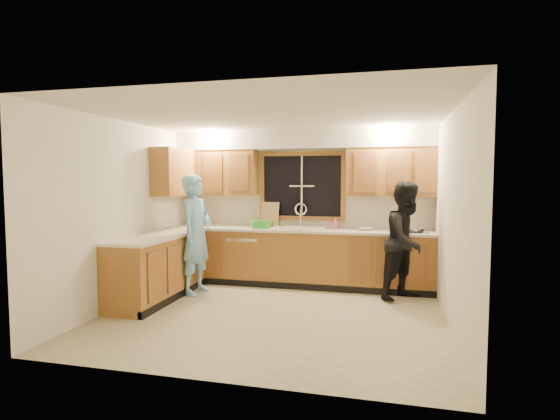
# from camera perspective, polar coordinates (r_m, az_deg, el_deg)

# --- Properties ---
(floor) EXTENTS (4.20, 4.20, 0.00)m
(floor) POSITION_cam_1_polar(r_m,az_deg,el_deg) (5.68, -0.90, -13.50)
(floor) COLOR #B5AC8B
(floor) RESTS_ON ground
(ceiling) EXTENTS (4.20, 4.20, 0.00)m
(ceiling) POSITION_cam_1_polar(r_m,az_deg,el_deg) (5.47, -0.93, 12.32)
(ceiling) COLOR silver
(wall_back) EXTENTS (4.20, 0.00, 4.20)m
(wall_back) POSITION_cam_1_polar(r_m,az_deg,el_deg) (7.29, 2.88, 0.39)
(wall_back) COLOR silver
(wall_back) RESTS_ON ground
(wall_left) EXTENTS (0.00, 3.80, 3.80)m
(wall_left) POSITION_cam_1_polar(r_m,az_deg,el_deg) (6.30, -19.71, -0.40)
(wall_left) COLOR silver
(wall_left) RESTS_ON ground
(wall_right) EXTENTS (0.00, 3.80, 3.80)m
(wall_right) POSITION_cam_1_polar(r_m,az_deg,el_deg) (5.31, 21.58, -1.23)
(wall_right) COLOR silver
(wall_right) RESTS_ON ground
(base_cabinets_back) EXTENTS (4.20, 0.60, 0.88)m
(base_cabinets_back) POSITION_cam_1_polar(r_m,az_deg,el_deg) (7.09, 2.40, -6.31)
(base_cabinets_back) COLOR #A1692E
(base_cabinets_back) RESTS_ON ground
(base_cabinets_left) EXTENTS (0.60, 1.90, 0.88)m
(base_cabinets_left) POSITION_cam_1_polar(r_m,az_deg,el_deg) (6.55, -15.64, -7.31)
(base_cabinets_left) COLOR #A1692E
(base_cabinets_left) RESTS_ON ground
(countertop_back) EXTENTS (4.20, 0.63, 0.04)m
(countertop_back) POSITION_cam_1_polar(r_m,az_deg,el_deg) (7.01, 2.38, -2.63)
(countertop_back) COLOR beige
(countertop_back) RESTS_ON base_cabinets_back
(countertop_left) EXTENTS (0.63, 1.90, 0.04)m
(countertop_left) POSITION_cam_1_polar(r_m,az_deg,el_deg) (6.47, -15.60, -3.32)
(countertop_left) COLOR beige
(countertop_left) RESTS_ON base_cabinets_left
(upper_cabinets_left) EXTENTS (1.35, 0.33, 0.75)m
(upper_cabinets_left) POSITION_cam_1_polar(r_m,az_deg,el_deg) (7.52, -8.11, 4.85)
(upper_cabinets_left) COLOR #A1692E
(upper_cabinets_left) RESTS_ON wall_back
(upper_cabinets_right) EXTENTS (1.35, 0.33, 0.75)m
(upper_cabinets_right) POSITION_cam_1_polar(r_m,az_deg,el_deg) (6.98, 14.25, 4.84)
(upper_cabinets_right) COLOR #A1692E
(upper_cabinets_right) RESTS_ON wall_back
(upper_cabinets_return) EXTENTS (0.33, 0.90, 0.75)m
(upper_cabinets_return) POSITION_cam_1_polar(r_m,az_deg,el_deg) (7.17, -13.76, 4.82)
(upper_cabinets_return) COLOR #A1692E
(upper_cabinets_return) RESTS_ON wall_left
(soffit) EXTENTS (4.20, 0.35, 0.30)m
(soffit) POSITION_cam_1_polar(r_m,az_deg,el_deg) (7.13, 2.64, 9.16)
(soffit) COLOR beige
(soffit) RESTS_ON wall_back
(window_frame) EXTENTS (1.44, 0.03, 1.14)m
(window_frame) POSITION_cam_1_polar(r_m,az_deg,el_deg) (7.26, 2.88, 3.14)
(window_frame) COLOR black
(window_frame) RESTS_ON wall_back
(sink) EXTENTS (0.86, 0.52, 0.57)m
(sink) POSITION_cam_1_polar(r_m,az_deg,el_deg) (7.03, 2.41, -2.89)
(sink) COLOR silver
(sink) RESTS_ON countertop_back
(dishwasher) EXTENTS (0.60, 0.56, 0.82)m
(dishwasher) POSITION_cam_1_polar(r_m,az_deg,el_deg) (7.30, -4.22, -6.26)
(dishwasher) COLOR white
(dishwasher) RESTS_ON floor
(stove) EXTENTS (0.58, 0.75, 0.90)m
(stove) POSITION_cam_1_polar(r_m,az_deg,el_deg) (6.07, -18.30, -8.16)
(stove) COLOR white
(stove) RESTS_ON floor
(man) EXTENTS (0.50, 0.69, 1.78)m
(man) POSITION_cam_1_polar(r_m,az_deg,el_deg) (6.65, -10.89, -3.12)
(man) COLOR #7EBEEE
(man) RESTS_ON floor
(woman) EXTENTS (1.02, 1.03, 1.68)m
(woman) POSITION_cam_1_polar(r_m,az_deg,el_deg) (6.46, 16.31, -3.87)
(woman) COLOR black
(woman) RESTS_ON floor
(knife_block) EXTENTS (0.14, 0.11, 0.25)m
(knife_block) POSITION_cam_1_polar(r_m,az_deg,el_deg) (7.57, -10.15, -1.11)
(knife_block) COLOR brown
(knife_block) RESTS_ON countertop_back
(cutting_board) EXTENTS (0.32, 0.13, 0.41)m
(cutting_board) POSITION_cam_1_polar(r_m,az_deg,el_deg) (7.31, -1.36, -0.57)
(cutting_board) COLOR tan
(cutting_board) RESTS_ON countertop_back
(dish_crate) EXTENTS (0.35, 0.34, 0.13)m
(dish_crate) POSITION_cam_1_polar(r_m,az_deg,el_deg) (7.08, -2.61, -1.88)
(dish_crate) COLOR green
(dish_crate) RESTS_ON countertop_back
(soap_bottle) EXTENTS (0.09, 0.09, 0.17)m
(soap_bottle) POSITION_cam_1_polar(r_m,az_deg,el_deg) (7.10, 7.25, -1.70)
(soap_bottle) COLOR pink
(soap_bottle) RESTS_ON countertop_back
(bowl) EXTENTS (0.26, 0.26, 0.05)m
(bowl) POSITION_cam_1_polar(r_m,az_deg,el_deg) (6.92, 11.01, -2.41)
(bowl) COLOR silver
(bowl) RESTS_ON countertop_back
(can_left) EXTENTS (0.08, 0.08, 0.12)m
(can_left) POSITION_cam_1_polar(r_m,az_deg,el_deg) (7.02, -0.78, -1.95)
(can_left) COLOR #BCB190
(can_left) RESTS_ON countertop_back
(can_right) EXTENTS (0.09, 0.09, 0.12)m
(can_right) POSITION_cam_1_polar(r_m,az_deg,el_deg) (6.95, 0.30, -1.99)
(can_right) COLOR #BCB190
(can_right) RESTS_ON countertop_back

